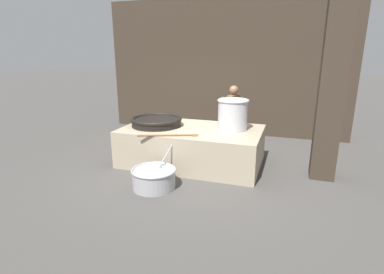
# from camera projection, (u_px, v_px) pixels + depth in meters

# --- Properties ---
(ground_plane) EXTENTS (60.00, 60.00, 0.00)m
(ground_plane) POSITION_uv_depth(u_px,v_px,m) (192.00, 162.00, 6.61)
(ground_plane) COLOR #474442
(back_wall) EXTENTS (7.08, 0.24, 3.83)m
(back_wall) POSITION_uv_depth(u_px,v_px,m) (223.00, 68.00, 8.69)
(back_wall) COLOR #382D23
(back_wall) RESTS_ON ground_plane
(support_pillar) EXTENTS (0.44, 0.44, 3.83)m
(support_pillar) POSITION_uv_depth(u_px,v_px,m) (333.00, 77.00, 5.34)
(support_pillar) COLOR #382D23
(support_pillar) RESTS_ON ground_plane
(hearth_platform) EXTENTS (2.93, 1.70, 0.78)m
(hearth_platform) POSITION_uv_depth(u_px,v_px,m) (192.00, 146.00, 6.50)
(hearth_platform) COLOR tan
(hearth_platform) RESTS_ON ground_plane
(giant_wok_near) EXTENTS (1.12, 1.12, 0.19)m
(giant_wok_near) POSITION_uv_depth(u_px,v_px,m) (156.00, 121.00, 6.58)
(giant_wok_near) COLOR black
(giant_wok_near) RESTS_ON hearth_platform
(stock_pot) EXTENTS (0.65, 0.65, 0.64)m
(stock_pot) POSITION_uv_depth(u_px,v_px,m) (233.00, 114.00, 6.19)
(stock_pot) COLOR #B7B7BC
(stock_pot) RESTS_ON hearth_platform
(stirring_paddle) EXTENTS (1.12, 0.49, 0.04)m
(stirring_paddle) POSITION_uv_depth(u_px,v_px,m) (171.00, 135.00, 5.78)
(stirring_paddle) COLOR brown
(stirring_paddle) RESTS_ON hearth_platform
(cook) EXTENTS (0.45, 0.62, 1.57)m
(cook) POSITION_uv_depth(u_px,v_px,m) (233.00, 115.00, 7.45)
(cook) COLOR brown
(cook) RESTS_ON ground_plane
(prep_bowl_vegetables) EXTENTS (0.80, 1.03, 0.68)m
(prep_bowl_vegetables) POSITION_uv_depth(u_px,v_px,m) (154.00, 177.00, 5.34)
(prep_bowl_vegetables) COLOR #9E9EA3
(prep_bowl_vegetables) RESTS_ON ground_plane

